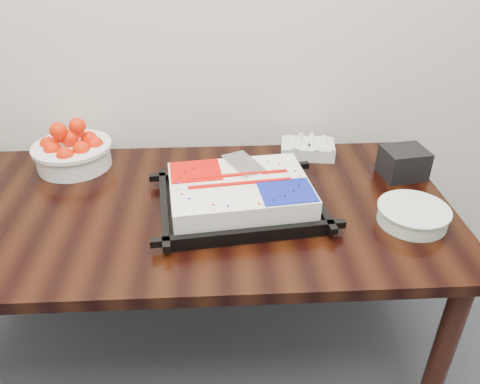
{
  "coord_description": "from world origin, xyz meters",
  "views": [
    {
      "loc": [
        0.1,
        0.64,
        1.63
      ],
      "look_at": [
        0.17,
        1.94,
        0.83
      ],
      "focal_mm": 35.0,
      "sensor_mm": 36.0,
      "label": 1
    }
  ],
  "objects_px": {
    "cake_tray": "(240,195)",
    "plate_stack": "(413,215)",
    "napkin_box": "(403,163)",
    "tangerine_bowl": "(72,147)",
    "table": "(191,225)"
  },
  "relations": [
    {
      "from": "cake_tray",
      "to": "plate_stack",
      "type": "height_order",
      "value": "cake_tray"
    },
    {
      "from": "cake_tray",
      "to": "plate_stack",
      "type": "xyz_separation_m",
      "value": [
        0.55,
        -0.12,
        -0.02
      ]
    },
    {
      "from": "plate_stack",
      "to": "cake_tray",
      "type": "bearing_deg",
      "value": 168.0
    },
    {
      "from": "plate_stack",
      "to": "napkin_box",
      "type": "distance_m",
      "value": 0.31
    },
    {
      "from": "tangerine_bowl",
      "to": "napkin_box",
      "type": "distance_m",
      "value": 1.27
    },
    {
      "from": "tangerine_bowl",
      "to": "table",
      "type": "bearing_deg",
      "value": -33.4
    },
    {
      "from": "tangerine_bowl",
      "to": "cake_tray",
      "type": "bearing_deg",
      "value": -27.65
    },
    {
      "from": "napkin_box",
      "to": "cake_tray",
      "type": "bearing_deg",
      "value": -163.39
    },
    {
      "from": "table",
      "to": "cake_tray",
      "type": "height_order",
      "value": "cake_tray"
    },
    {
      "from": "table",
      "to": "napkin_box",
      "type": "bearing_deg",
      "value": 11.21
    },
    {
      "from": "cake_tray",
      "to": "napkin_box",
      "type": "bearing_deg",
      "value": 16.61
    },
    {
      "from": "cake_tray",
      "to": "tangerine_bowl",
      "type": "relative_size",
      "value": 1.89
    },
    {
      "from": "table",
      "to": "cake_tray",
      "type": "distance_m",
      "value": 0.22
    },
    {
      "from": "table",
      "to": "tangerine_bowl",
      "type": "distance_m",
      "value": 0.58
    },
    {
      "from": "plate_stack",
      "to": "tangerine_bowl",
      "type": "bearing_deg",
      "value": 159.26
    }
  ]
}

